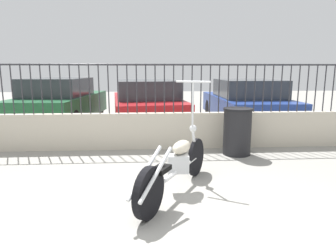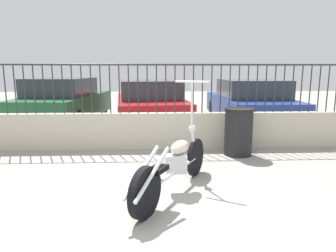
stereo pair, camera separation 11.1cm
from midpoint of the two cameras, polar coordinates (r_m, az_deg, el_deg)
ground_plane at (r=3.39m, az=-3.57°, el=-18.00°), size 40.00×40.00×0.00m
low_wall at (r=6.25m, az=-3.77°, el=-0.92°), size 9.04×0.18×0.75m
fence_railing at (r=6.13m, az=-3.88°, el=8.44°), size 9.04×0.04×1.00m
motorcycle_white at (r=3.91m, az=0.32°, el=-7.73°), size 1.14×1.93×1.48m
trash_bin at (r=5.93m, az=12.52°, el=-0.99°), size 0.56×0.56×0.91m
car_green at (r=9.28m, az=-20.12°, el=4.27°), size 2.08×4.21×1.40m
car_red at (r=8.73m, az=-4.52°, el=4.36°), size 2.25×4.37×1.34m
car_blue at (r=9.05m, az=14.29°, el=4.33°), size 1.87×4.16×1.35m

